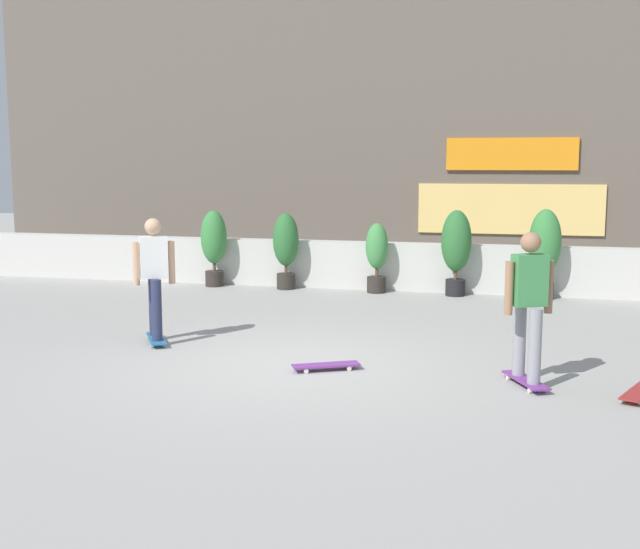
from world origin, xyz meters
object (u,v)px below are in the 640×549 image
potted_plant_4 (545,247)px  skateboard_near_camera (326,365)px  potted_plant_3 (456,246)px  skater_mid_plaza (154,274)px  potted_plant_0 (214,242)px  potted_plant_1 (286,245)px  skateboard_aside (640,392)px  potted_plant_2 (377,254)px  skater_by_wall_right (529,302)px

potted_plant_4 → skateboard_near_camera: (-2.63, -5.69, -0.88)m
potted_plant_3 → skater_mid_plaza: 6.08m
potted_plant_0 → potted_plant_3: (4.70, 0.00, 0.05)m
potted_plant_1 → potted_plant_3: (3.23, 0.00, 0.07)m
potted_plant_1 → potted_plant_0: bearing=180.0°
potted_plant_0 → skateboard_aside: potted_plant_0 is taller
potted_plant_3 → potted_plant_4: potted_plant_4 is taller
potted_plant_1 → potted_plant_2: size_ratio=1.12×
potted_plant_3 → skateboard_aside: potted_plant_3 is taller
potted_plant_0 → potted_plant_3: bearing=0.0°
potted_plant_2 → skater_by_wall_right: 6.39m
potted_plant_1 → skater_mid_plaza: (-0.41, -4.86, 0.10)m
potted_plant_2 → skateboard_aside: size_ratio=1.61×
potted_plant_1 → potted_plant_2: potted_plant_1 is taller
potted_plant_4 → skateboard_aside: potted_plant_4 is taller
potted_plant_2 → skateboard_near_camera: (0.39, -5.69, -0.67)m
skater_by_wall_right → potted_plant_3: bearing=101.8°
skater_mid_plaza → potted_plant_2: bearing=65.8°
skater_by_wall_right → skateboard_aside: 1.46m
potted_plant_4 → potted_plant_3: bearing=180.0°
potted_plant_3 → skateboard_aside: bearing=-68.4°
potted_plant_0 → skateboard_near_camera: 6.80m
potted_plant_4 → potted_plant_0: bearing=180.0°
potted_plant_0 → skateboard_aside: bearing=-40.2°
skater_mid_plaza → skateboard_aside: (6.00, -1.11, -0.88)m
potted_plant_1 → skateboard_aside: 8.21m
potted_plant_3 → potted_plant_4: (1.55, -0.00, 0.03)m
potted_plant_4 → skateboard_aside: size_ratio=1.98×
potted_plant_2 → skater_mid_plaza: skater_mid_plaza is taller
potted_plant_0 → potted_plant_4: bearing=-0.0°
skateboard_aside → skater_by_wall_right: bearing=171.8°
potted_plant_3 → skateboard_aside: size_ratio=1.93×
skater_mid_plaza → skater_by_wall_right: 4.94m
potted_plant_3 → skater_mid_plaza: (-3.65, -4.86, 0.02)m
potted_plant_3 → skateboard_aside: (2.36, -5.97, -0.86)m
potted_plant_0 → potted_plant_4: potted_plant_4 is taller
potted_plant_0 → potted_plant_4: (6.26, -0.00, 0.08)m
potted_plant_1 → skateboard_near_camera: bearing=-69.2°
potted_plant_2 → potted_plant_3: size_ratio=0.83×
skateboard_near_camera → potted_plant_2: bearing=93.9°
potted_plant_0 → skater_mid_plaza: bearing=-77.7°
potted_plant_2 → potted_plant_3: (1.46, 0.00, 0.19)m
skateboard_aside → skater_mid_plaza: bearing=169.6°
skater_mid_plaza → potted_plant_1: bearing=85.1°
potted_plant_0 → skater_by_wall_right: bearing=-44.5°
potted_plant_2 → potted_plant_0: bearing=180.0°
potted_plant_1 → potted_plant_3: 3.23m
potted_plant_4 → skater_by_wall_right: (-0.35, -5.80, -0.00)m
potted_plant_0 → potted_plant_2: potted_plant_0 is taller
potted_plant_3 → skater_by_wall_right: (1.21, -5.80, 0.02)m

